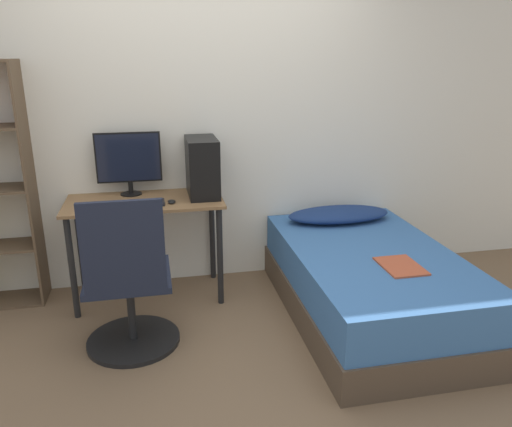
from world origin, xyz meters
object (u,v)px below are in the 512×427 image
(office_chair, at_px, (129,293))
(pc_tower, at_px, (202,167))
(bed, at_px, (369,283))
(keyboard, at_px, (133,204))
(monitor, at_px, (129,160))

(office_chair, relative_size, pc_tower, 2.39)
(bed, xyz_separation_m, keyboard, (-1.59, 0.51, 0.53))
(office_chair, distance_m, bed, 1.64)
(bed, relative_size, pc_tower, 4.19)
(bed, height_order, pc_tower, pc_tower)
(office_chair, height_order, bed, office_chair)
(pc_tower, bearing_deg, bed, -32.06)
(keyboard, bearing_deg, bed, -17.89)
(monitor, relative_size, pc_tower, 1.11)
(monitor, bearing_deg, office_chair, -91.21)
(bed, bearing_deg, office_chair, -176.90)
(bed, relative_size, monitor, 3.78)
(keyboard, distance_m, pc_tower, 0.57)
(office_chair, xyz_separation_m, bed, (1.63, 0.09, -0.14))
(office_chair, bearing_deg, pc_tower, 54.26)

